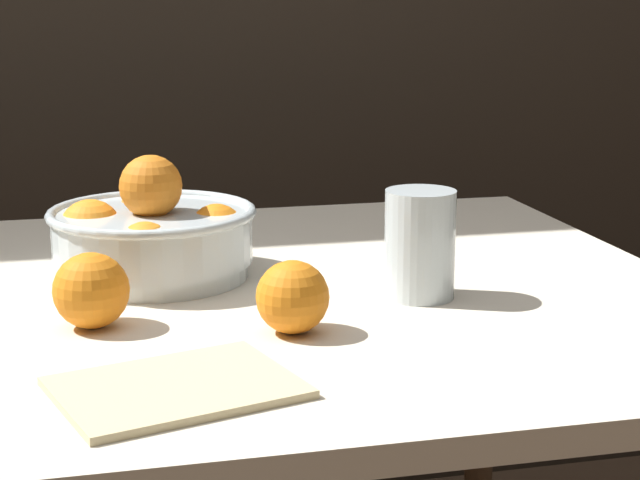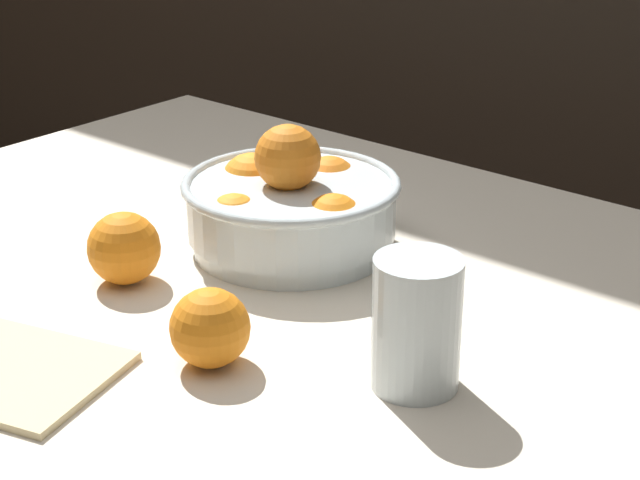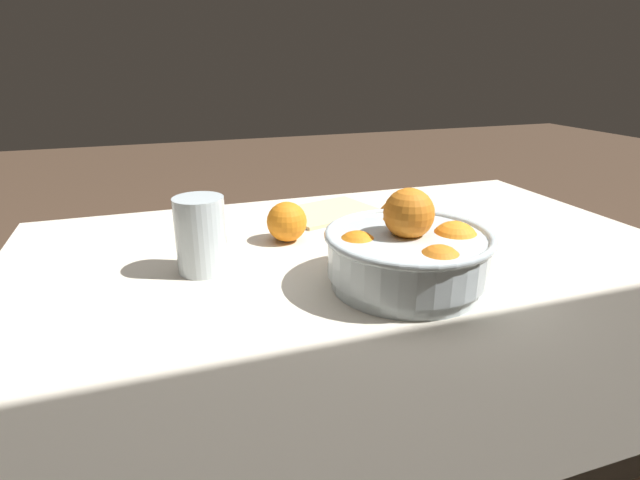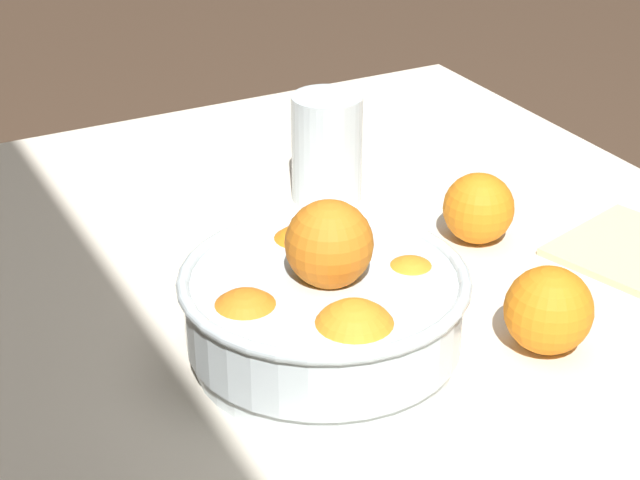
{
  "view_description": "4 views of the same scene",
  "coord_description": "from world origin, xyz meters",
  "px_view_note": "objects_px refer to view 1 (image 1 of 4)",
  "views": [
    {
      "loc": [
        -0.13,
        -1.24,
        1.06
      ],
      "look_at": [
        0.16,
        -0.04,
        0.77
      ],
      "focal_mm": 60.0,
      "sensor_mm": 36.0,
      "label": 1
    },
    {
      "loc": [
        0.77,
        -0.8,
        1.23
      ],
      "look_at": [
        0.1,
        -0.01,
        0.78
      ],
      "focal_mm": 60.0,
      "sensor_mm": 36.0,
      "label": 2
    },
    {
      "loc": [
        0.34,
        0.72,
        1.05
      ],
      "look_at": [
        0.1,
        0.01,
        0.77
      ],
      "focal_mm": 28.0,
      "sensor_mm": 36.0,
      "label": 3
    },
    {
      "loc": [
        -0.75,
        0.47,
        1.26
      ],
      "look_at": [
        0.1,
        0.02,
        0.75
      ],
      "focal_mm": 60.0,
      "sensor_mm": 36.0,
      "label": 4
    }
  ],
  "objects_px": {
    "orange_loose_front": "(293,297)",
    "juice_glass": "(420,251)",
    "fruit_bowl": "(151,233)",
    "orange_loose_near_bowl": "(91,291)"
  },
  "relations": [
    {
      "from": "fruit_bowl",
      "to": "orange_loose_front",
      "type": "xyz_separation_m",
      "value": [
        0.13,
        -0.26,
        -0.02
      ]
    },
    {
      "from": "juice_glass",
      "to": "orange_loose_near_bowl",
      "type": "distance_m",
      "value": 0.38
    },
    {
      "from": "fruit_bowl",
      "to": "orange_loose_front",
      "type": "relative_size",
      "value": 3.33
    },
    {
      "from": "juice_glass",
      "to": "orange_loose_near_bowl",
      "type": "xyz_separation_m",
      "value": [
        -0.38,
        -0.03,
        -0.02
      ]
    },
    {
      "from": "fruit_bowl",
      "to": "orange_loose_front",
      "type": "height_order",
      "value": "fruit_bowl"
    },
    {
      "from": "fruit_bowl",
      "to": "orange_loose_near_bowl",
      "type": "height_order",
      "value": "fruit_bowl"
    },
    {
      "from": "orange_loose_near_bowl",
      "to": "fruit_bowl",
      "type": "bearing_deg",
      "value": 67.1
    },
    {
      "from": "orange_loose_near_bowl",
      "to": "orange_loose_front",
      "type": "distance_m",
      "value": 0.22
    },
    {
      "from": "juice_glass",
      "to": "fruit_bowl",
      "type": "bearing_deg",
      "value": 151.59
    },
    {
      "from": "orange_loose_front",
      "to": "juice_glass",
      "type": "bearing_deg",
      "value": 28.91
    }
  ]
}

